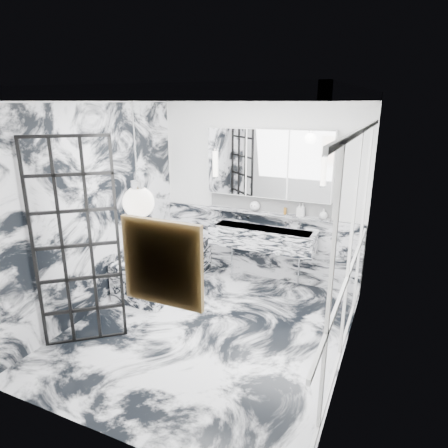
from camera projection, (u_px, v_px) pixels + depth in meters
The scene contains 25 objects.
floor at pixel (208, 330), 4.91m from camera, with size 3.60×3.60×0.00m, color silver.
ceiling at pixel (204, 90), 4.08m from camera, with size 3.60×3.60×0.00m, color white.
wall_back at pixel (260, 190), 6.06m from camera, with size 3.60×3.60×0.00m, color white.
wall_front at pixel (95, 286), 2.93m from camera, with size 3.60×3.60×0.00m, color white.
wall_left at pixel (95, 206), 5.13m from camera, with size 3.60×3.60×0.00m, color white.
wall_right at pixel (353, 241), 3.87m from camera, with size 3.60×3.60×0.00m, color white.
marble_clad_back at pixel (258, 244), 6.30m from camera, with size 3.18×0.05×1.05m, color silver.
marble_clad_left at pixel (97, 211), 5.14m from camera, with size 0.02×3.56×2.68m, color silver.
panel_molding at pixel (350, 250), 3.90m from camera, with size 0.03×3.40×2.30m, color white.
soap_bottle_a at pixel (302, 210), 5.77m from camera, with size 0.07×0.07×0.19m, color #8C5919.
soap_bottle_b at pixel (299, 210), 5.79m from camera, with size 0.09×0.09×0.19m, color #4C4C51.
soap_bottle_c at pixel (324, 214), 5.66m from camera, with size 0.11×0.11×0.15m, color silver.
face_pot at pixel (255, 206), 6.07m from camera, with size 0.15×0.15×0.15m, color white.
amber_bottle at pixel (285, 211), 5.89m from camera, with size 0.04×0.04×0.10m, color #8C5919.
flower_vase at pixel (153, 270), 5.14m from camera, with size 0.09×0.09×0.12m, color silver.
crittall_door at pixel (77, 246), 4.37m from camera, with size 0.88×0.04×2.36m, color black, non-canonical shape.
artwork at pixel (162, 263), 2.66m from camera, with size 0.50×0.05×0.50m, color #D34515.
pendant_light at pixel (139, 202), 3.13m from camera, with size 0.25×0.25×0.25m, color white.
trough_sink at pixel (262, 238), 5.99m from camera, with size 1.60×0.45×0.30m, color silver.
ledge at pixel (267, 213), 6.03m from camera, with size 1.90×0.14×0.04m, color silver.
subway_tile at pixel (268, 204), 6.05m from camera, with size 1.90×0.03×0.23m, color white.
mirror_cabinet at pixel (268, 164), 5.81m from camera, with size 1.90×0.16×1.00m, color white.
sconce_left at pixel (215, 164), 6.07m from camera, with size 0.07×0.07×0.40m, color white.
sconce_right at pixel (324, 171), 5.42m from camera, with size 0.07×0.07×0.40m, color white.
bathtub at pixel (165, 267), 6.07m from camera, with size 0.75×1.65×0.55m, color silver.
Camera 1 is at (1.97, -3.83, 2.70)m, focal length 32.00 mm.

